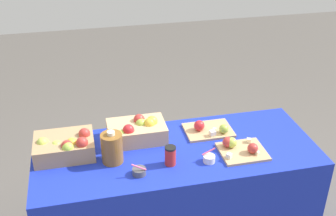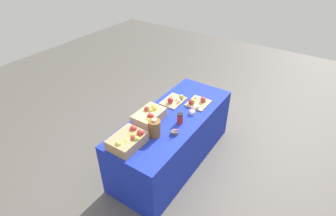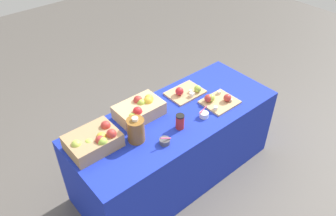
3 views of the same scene
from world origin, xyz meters
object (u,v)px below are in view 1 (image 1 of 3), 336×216
(cutting_board_back, at_px, (209,129))
(sample_bowl_mid, at_px, (139,171))
(sample_bowl_near, at_px, (209,159))
(coffee_cup, at_px, (170,156))
(apple_crate_middle, at_px, (137,131))
(apple_crate_left, at_px, (65,146))
(cutting_board_front, at_px, (240,149))
(cider_jug, at_px, (112,148))

(cutting_board_back, distance_m, sample_bowl_mid, 0.68)
(cutting_board_back, relative_size, sample_bowl_near, 3.63)
(sample_bowl_near, relative_size, coffee_cup, 0.71)
(apple_crate_middle, distance_m, sample_bowl_near, 0.55)
(cutting_board_back, xyz_separation_m, sample_bowl_near, (-0.11, -0.34, 0.00))
(cutting_board_back, xyz_separation_m, coffee_cup, (-0.35, -0.31, 0.04))
(apple_crate_left, relative_size, coffee_cup, 2.94)
(cutting_board_back, bearing_deg, apple_crate_middle, 177.50)
(cutting_board_back, height_order, coffee_cup, coffee_cup)
(sample_bowl_mid, bearing_deg, coffee_cup, 15.82)
(cutting_board_front, distance_m, coffee_cup, 0.49)
(coffee_cup, bearing_deg, apple_crate_middle, 115.44)
(sample_bowl_near, height_order, coffee_cup, coffee_cup)
(apple_crate_left, xyz_separation_m, coffee_cup, (0.65, -0.25, -0.00))
(sample_bowl_near, bearing_deg, cider_jug, 166.50)
(cutting_board_back, height_order, sample_bowl_near, cutting_board_back)
(apple_crate_middle, bearing_deg, coffee_cup, -64.56)
(sample_bowl_mid, relative_size, coffee_cup, 0.71)
(cutting_board_front, xyz_separation_m, cutting_board_back, (-0.13, 0.28, -0.00))
(cutting_board_front, distance_m, sample_bowl_mid, 0.70)
(apple_crate_left, distance_m, coffee_cup, 0.69)
(apple_crate_middle, height_order, cider_jug, cider_jug)
(coffee_cup, bearing_deg, sample_bowl_mid, -164.18)
(cutting_board_front, xyz_separation_m, sample_bowl_mid, (-0.69, -0.09, -0.01))
(cutting_board_front, height_order, sample_bowl_mid, sample_bowl_mid)
(cutting_board_front, bearing_deg, cider_jug, 174.08)
(cider_jug, bearing_deg, cutting_board_back, 15.52)
(sample_bowl_mid, bearing_deg, apple_crate_left, 144.54)
(apple_crate_middle, bearing_deg, cutting_board_front, -25.48)
(apple_crate_middle, relative_size, coffee_cup, 3.03)
(cutting_board_front, bearing_deg, apple_crate_middle, 154.52)
(apple_crate_left, bearing_deg, coffee_cup, -21.21)
(sample_bowl_near, bearing_deg, cutting_board_back, 72.68)
(cutting_board_front, bearing_deg, sample_bowl_near, -166.15)
(cutting_board_front, distance_m, cutting_board_back, 0.31)
(cutting_board_front, bearing_deg, coffee_cup, -176.66)
(apple_crate_left, bearing_deg, apple_crate_middle, 9.65)
(sample_bowl_near, xyz_separation_m, coffee_cup, (-0.25, 0.03, 0.04))
(cutting_board_back, xyz_separation_m, sample_bowl_mid, (-0.57, -0.37, -0.00))
(apple_crate_middle, distance_m, cider_jug, 0.29)
(sample_bowl_near, relative_size, cider_jug, 0.41)
(apple_crate_left, height_order, cutting_board_front, apple_crate_left)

